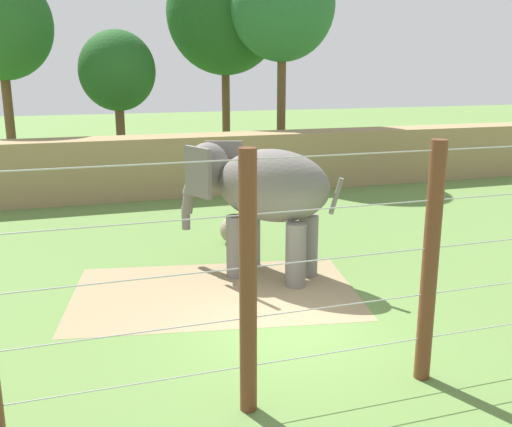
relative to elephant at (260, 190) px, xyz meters
The scene contains 10 objects.
ground_plane 3.95m from the elephant, 98.90° to the right, with size 120.00×120.00×0.00m, color #5B7F3D.
dirt_patch 2.81m from the elephant, 146.92° to the right, with size 6.71×4.14×0.01m, color #937F5B.
embankment_wall 10.39m from the elephant, 92.80° to the left, with size 36.00×1.80×2.49m, color #997F56.
elephant is the anchor object (origin of this frame).
enrichment_ball 3.35m from the elephant, 88.62° to the left, with size 0.83×0.83×0.83m, color gray.
cable_fence 5.85m from the elephant, 95.01° to the right, with size 11.45×0.27×4.14m.
tree_far_left 15.85m from the elephant, 97.94° to the left, with size 3.64×3.64×7.02m.
tree_left_of_centre 18.56m from the elephant, 113.82° to the left, with size 4.76×4.76×9.65m.
tree_behind_wall 18.93m from the elephant, 77.91° to the left, with size 6.20×6.20×11.35m.
tree_right_of_centre 16.45m from the elephant, 67.90° to the left, with size 5.13×5.13×10.90m.
Camera 1 is at (-3.91, -10.28, 5.22)m, focal length 40.30 mm.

